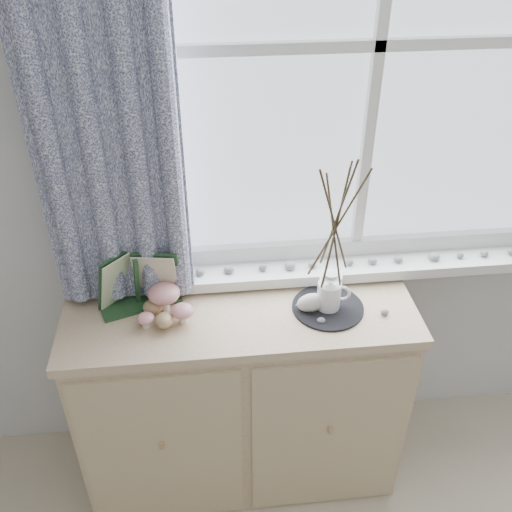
# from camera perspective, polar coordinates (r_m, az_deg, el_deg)

# --- Properties ---
(sideboard) EXTENTS (1.20, 0.45, 0.85)m
(sideboard) POSITION_cam_1_polar(r_m,az_deg,el_deg) (2.24, -1.44, -13.73)
(sideboard) COLOR beige
(sideboard) RESTS_ON ground
(botanical_book) EXTENTS (0.33, 0.22, 0.22)m
(botanical_book) POSITION_cam_1_polar(r_m,az_deg,el_deg) (1.91, -11.85, -2.78)
(botanical_book) COLOR #1F4223
(botanical_book) RESTS_ON sideboard
(toadstool_cluster) EXTENTS (0.19, 0.16, 0.10)m
(toadstool_cluster) POSITION_cam_1_polar(r_m,az_deg,el_deg) (1.91, -8.98, -4.44)
(toadstool_cluster) COLOR white
(toadstool_cluster) RESTS_ON sideboard
(wooden_eggs) EXTENTS (0.10, 0.12, 0.08)m
(wooden_eggs) POSITION_cam_1_polar(r_m,az_deg,el_deg) (1.90, -9.73, -5.70)
(wooden_eggs) COLOR tan
(wooden_eggs) RESTS_ON sideboard
(songbird_figurine) EXTENTS (0.14, 0.08, 0.07)m
(songbird_figurine) POSITION_cam_1_polar(r_m,az_deg,el_deg) (1.93, 5.57, -4.57)
(songbird_figurine) COLOR silver
(songbird_figurine) RESTS_ON sideboard
(crocheted_doily) EXTENTS (0.24, 0.24, 0.01)m
(crocheted_doily) POSITION_cam_1_polar(r_m,az_deg,el_deg) (1.96, 7.19, -5.11)
(crocheted_doily) COLOR black
(crocheted_doily) RESTS_ON sideboard
(twig_pitcher) EXTENTS (0.26, 0.26, 0.60)m
(twig_pitcher) POSITION_cam_1_polar(r_m,az_deg,el_deg) (1.76, 7.98, 3.45)
(twig_pitcher) COLOR white
(twig_pitcher) RESTS_ON crocheted_doily
(sideboard_pebbles) EXTENTS (0.33, 0.22, 0.02)m
(sideboard_pebbles) POSITION_cam_1_polar(r_m,az_deg,el_deg) (1.97, 7.26, -4.53)
(sideboard_pebbles) COLOR gray
(sideboard_pebbles) RESTS_ON sideboard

